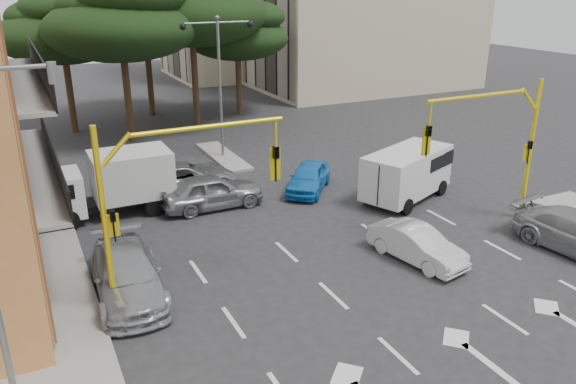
# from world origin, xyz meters

# --- Properties ---
(ground) EXTENTS (120.00, 120.00, 0.00)m
(ground) POSITION_xyz_m (0.00, 0.00, 0.00)
(ground) COLOR #28282B
(ground) RESTS_ON ground
(median_strip) EXTENTS (1.40, 6.00, 0.15)m
(median_strip) POSITION_xyz_m (0.00, 16.00, 0.07)
(median_strip) COLOR gray
(median_strip) RESTS_ON ground
(pine_left_near) EXTENTS (9.15, 9.15, 10.23)m
(pine_left_near) POSITION_xyz_m (-3.94, 21.96, 7.60)
(pine_left_near) COLOR #382616
(pine_left_near) RESTS_ON ground
(pine_center) EXTENTS (9.98, 9.98, 11.16)m
(pine_center) POSITION_xyz_m (1.06, 23.96, 8.30)
(pine_center) COLOR #382616
(pine_center) RESTS_ON ground
(pine_left_far) EXTENTS (8.32, 8.32, 9.30)m
(pine_left_far) POSITION_xyz_m (-6.94, 25.96, 6.91)
(pine_left_far) COLOR #382616
(pine_left_far) RESTS_ON ground
(pine_right) EXTENTS (7.49, 7.49, 8.37)m
(pine_right) POSITION_xyz_m (5.06, 25.96, 6.22)
(pine_right) COLOR #382616
(pine_right) RESTS_ON ground
(pine_back) EXTENTS (9.15, 9.15, 10.23)m
(pine_back) POSITION_xyz_m (-0.94, 28.96, 7.60)
(pine_back) COLOR #382616
(pine_back) RESTS_ON ground
(signal_mast_right) EXTENTS (5.79, 0.37, 6.00)m
(signal_mast_right) POSITION_xyz_m (6.80, 1.99, 3.88)
(signal_mast_right) COLOR yellow
(signal_mast_right) RESTS_ON ground
(signal_mast_left) EXTENTS (5.79, 0.37, 6.00)m
(signal_mast_left) POSITION_xyz_m (-6.80, 1.99, 3.88)
(signal_mast_left) COLOR yellow
(signal_mast_left) RESTS_ON ground
(street_lamp_center) EXTENTS (4.16, 0.36, 7.77)m
(street_lamp_center) POSITION_xyz_m (0.00, 16.00, 5.43)
(street_lamp_center) COLOR slate
(street_lamp_center) RESTS_ON median_strip
(car_white_hatch) EXTENTS (2.10, 4.07, 1.28)m
(car_white_hatch) POSITION_xyz_m (2.00, 0.80, 0.64)
(car_white_hatch) COLOR silver
(car_white_hatch) RESTS_ON ground
(car_blue_compact) EXTENTS (3.84, 4.06, 1.36)m
(car_blue_compact) POSITION_xyz_m (1.89, 9.00, 0.68)
(car_blue_compact) COLOR blue
(car_blue_compact) RESTS_ON ground
(car_silver_wagon) EXTENTS (2.40, 5.26, 1.49)m
(car_silver_wagon) POSITION_xyz_m (-8.00, 2.98, 0.75)
(car_silver_wagon) COLOR #9B9DA2
(car_silver_wagon) RESTS_ON ground
(car_silver_cross_a) EXTENTS (5.33, 2.52, 1.47)m
(car_silver_cross_a) POSITION_xyz_m (-3.65, 11.50, 0.73)
(car_silver_cross_a) COLOR gray
(car_silver_cross_a) RESTS_ON ground
(car_silver_cross_b) EXTENTS (4.66, 1.91, 1.58)m
(car_silver_cross_b) POSITION_xyz_m (-3.06, 9.00, 0.79)
(car_silver_cross_b) COLOR gray
(car_silver_cross_b) RESTS_ON ground
(van_white) EXTENTS (5.28, 3.84, 2.41)m
(van_white) POSITION_xyz_m (5.45, 6.00, 1.20)
(van_white) COLOR silver
(van_white) RESTS_ON ground
(box_truck_a) EXTENTS (5.58, 2.36, 2.74)m
(box_truck_a) POSITION_xyz_m (-7.29, 10.23, 1.37)
(box_truck_a) COLOR white
(box_truck_a) RESTS_ON ground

